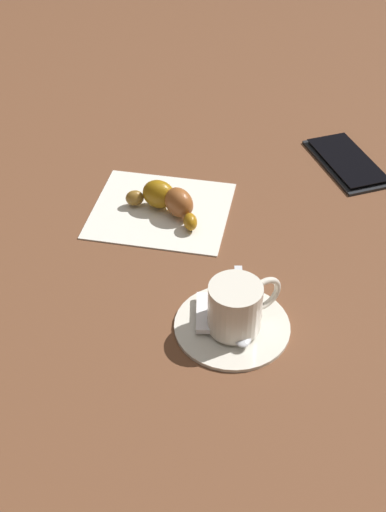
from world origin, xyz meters
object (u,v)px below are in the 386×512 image
Objects in this scene: saucer at (232,325)px; cell_phone at (347,162)px; sugar_packet at (203,312)px; napkin at (161,210)px; croissant at (168,200)px; teaspoon at (241,318)px; espresso_cup at (237,306)px.

saucer and cell_phone have the same top height.
sugar_packet is 0.38m from cell_phone.
sugar_packet is 0.33× the size of napkin.
saucer is at bearing -161.43° from croissant.
napkin is (0.20, 0.05, -0.01)m from sugar_packet.
saucer is 0.99× the size of teaspoon.
croissant is 0.28m from cell_phone.
espresso_cup is at bearing -159.26° from napkin.
sugar_packet is at bearing -168.73° from croissant.
croissant is (0.21, 0.07, 0.02)m from saucer.
croissant is at bearing -123.65° from napkin.
espresso_cup is 0.03m from teaspoon.
espresso_cup reaches higher than cell_phone.
croissant is at bearing 18.57° from saucer.
croissant is at bearing -165.97° from sugar_packet.
teaspoon is 1.32× the size of croissant.
espresso_cup is 0.37m from cell_phone.
teaspoon is at bearing -76.15° from saucer.
saucer is 1.30× the size of croissant.
espresso_cup is at bearing 66.86° from sugar_packet.
saucer is 0.71× the size of napkin.
espresso_cup is 0.64× the size of teaspoon.
napkin is at bearing 20.34° from saucer.
cell_phone is (0.32, -0.19, 0.00)m from saucer.
saucer is at bearing 103.85° from teaspoon.
espresso_cup is (-0.00, -0.00, 0.03)m from saucer.
croissant reaches higher than teaspoon.
cell_phone is (0.31, -0.18, -0.01)m from teaspoon.
cell_phone is at bearing 147.10° from sugar_packet.
sugar_packet is at bearing 64.10° from espresso_cup.
teaspoon is 0.23m from napkin.
croissant reaches higher than napkin.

